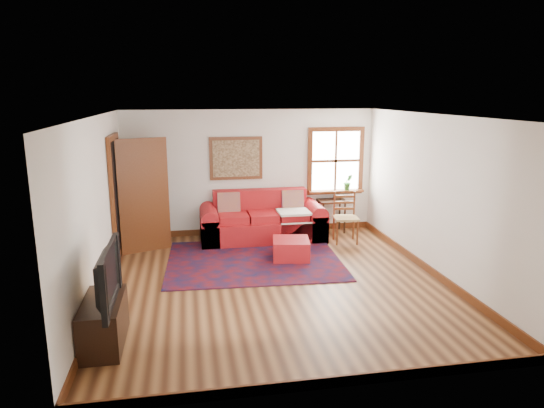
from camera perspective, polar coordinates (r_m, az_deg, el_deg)
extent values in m
plane|color=#452512|center=(7.44, 0.49, -9.23)|extent=(5.50, 5.50, 0.00)
cube|color=silver|center=(9.74, -2.48, 3.71)|extent=(5.00, 0.04, 2.50)
cube|color=silver|center=(4.50, 7.03, -7.41)|extent=(5.00, 0.04, 2.50)
cube|color=silver|center=(7.06, -19.86, -0.60)|extent=(0.04, 5.50, 2.50)
cube|color=silver|center=(7.91, 18.60, 0.89)|extent=(0.04, 5.50, 2.50)
cube|color=white|center=(6.90, 0.53, 10.37)|extent=(5.00, 5.50, 0.04)
cube|color=#5E2D14|center=(9.98, -2.41, -3.07)|extent=(5.00, 0.03, 0.12)
cube|color=#5E2D14|center=(7.41, -19.04, -9.58)|extent=(0.03, 5.50, 0.12)
cube|color=#5E2D14|center=(8.22, 17.92, -7.25)|extent=(0.03, 5.50, 0.12)
cube|color=white|center=(10.07, 7.47, 5.07)|extent=(1.00, 0.02, 1.20)
cube|color=#5E2D14|center=(9.99, 7.60, 8.72)|extent=(1.18, 0.06, 0.09)
cube|color=#5E2D14|center=(10.17, 7.39, 1.45)|extent=(1.18, 0.06, 0.09)
cube|color=#5E2D14|center=(9.91, 4.48, 5.01)|extent=(0.09, 0.06, 1.20)
cube|color=#5E2D14|center=(10.24, 10.42, 5.09)|extent=(0.09, 0.06, 1.20)
cube|color=#5E2D14|center=(10.06, 7.50, 5.06)|extent=(1.00, 0.04, 0.05)
cube|color=#5E2D14|center=(10.10, 7.51, 1.51)|extent=(1.15, 0.20, 0.04)
imported|color=#296824|center=(10.12, 8.93, 2.56)|extent=(0.18, 0.15, 0.33)
cube|color=black|center=(8.65, -17.98, 0.39)|extent=(0.02, 0.90, 2.05)
cube|color=#5E2D14|center=(8.17, -18.22, -0.34)|extent=(0.06, 0.09, 2.05)
cube|color=#5E2D14|center=(9.13, -17.39, 1.06)|extent=(0.06, 0.09, 2.05)
cube|color=#5E2D14|center=(8.49, -18.28, 7.47)|extent=(0.06, 1.08, 0.09)
cube|color=#5E2D14|center=(8.89, -14.84, 0.92)|extent=(0.86, 0.35, 2.05)
cube|color=silver|center=(8.87, -14.88, 1.56)|extent=(0.56, 0.22, 1.33)
cube|color=#5E2D14|center=(9.63, -4.26, 5.39)|extent=(1.05, 0.04, 0.85)
cube|color=tan|center=(9.60, -4.24, 5.36)|extent=(0.92, 0.03, 0.72)
cube|color=#590C11|center=(8.37, -2.13, -6.61)|extent=(3.03, 2.47, 0.02)
cube|color=#AF161C|center=(9.48, -1.11, -3.00)|extent=(2.40, 0.99, 0.42)
cube|color=#AF161C|center=(9.70, -1.46, 0.24)|extent=(1.86, 0.27, 0.52)
cube|color=#AF161C|center=(9.36, -7.37, -2.97)|extent=(0.33, 0.99, 0.52)
cube|color=#AF161C|center=(9.67, 4.95, -2.40)|extent=(0.33, 0.99, 0.52)
cube|color=orange|center=(9.46, -5.11, 0.05)|extent=(0.44, 0.21, 0.45)
cube|color=orange|center=(9.65, 2.44, 0.35)|extent=(0.44, 0.21, 0.45)
cube|color=silver|center=(9.31, 2.57, -0.94)|extent=(0.61, 0.54, 0.04)
cube|color=#AF161C|center=(8.41, 2.24, -5.33)|extent=(0.71, 0.71, 0.35)
cube|color=black|center=(9.99, 7.06, 0.36)|extent=(0.56, 0.42, 0.04)
cylinder|color=black|center=(9.84, 6.02, -1.81)|extent=(0.04, 0.04, 0.63)
cylinder|color=black|center=(9.98, 8.56, -1.68)|extent=(0.04, 0.04, 0.63)
cylinder|color=black|center=(10.16, 5.49, -1.34)|extent=(0.04, 0.04, 0.63)
cylinder|color=black|center=(10.29, 7.96, -1.22)|extent=(0.04, 0.04, 0.63)
cube|color=tan|center=(9.35, 8.67, -1.64)|extent=(0.50, 0.48, 0.04)
cylinder|color=#5E2D14|center=(9.21, 7.66, -3.45)|extent=(0.04, 0.04, 0.46)
cylinder|color=#5E2D14|center=(9.29, 10.02, -3.39)|extent=(0.04, 0.04, 0.46)
cylinder|color=#5E2D14|center=(9.49, 7.31, -1.38)|extent=(0.04, 0.04, 0.96)
cylinder|color=#5E2D14|center=(9.57, 9.60, -1.35)|extent=(0.04, 0.04, 0.96)
cube|color=#5E2D14|center=(9.47, 8.51, 0.18)|extent=(0.39, 0.08, 0.29)
cube|color=black|center=(5.97, -19.19, -13.04)|extent=(0.44, 0.97, 0.53)
imported|color=black|center=(5.64, -19.60, -8.05)|extent=(0.15, 1.14, 0.66)
cylinder|color=silver|center=(6.16, -18.44, -8.54)|extent=(0.12, 0.12, 0.18)
cylinder|color=#FFA53F|center=(6.17, -18.42, -8.80)|extent=(0.07, 0.07, 0.12)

